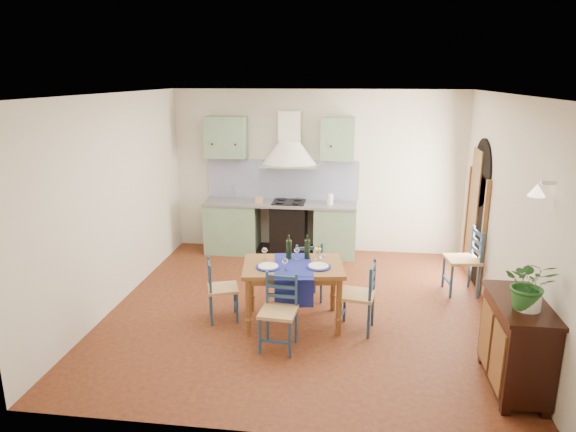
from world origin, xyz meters
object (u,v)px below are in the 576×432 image
Objects in this scene: chair_near at (279,312)px; dining_table at (293,272)px; potted_plant at (530,284)px; sideboard at (516,341)px.

dining_table is at bearing 81.76° from chair_near.
chair_near is at bearing -98.24° from dining_table.
sideboard is at bearing 90.13° from potted_plant.
dining_table is 0.68m from chair_near.
chair_near is 2.60m from potted_plant.
dining_table is 2.58m from sideboard.
potted_plant reaches higher than sideboard.
chair_near is at bearing 168.57° from sideboard.
chair_near is at bearing 164.94° from potted_plant.
sideboard is at bearing -11.43° from chair_near.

